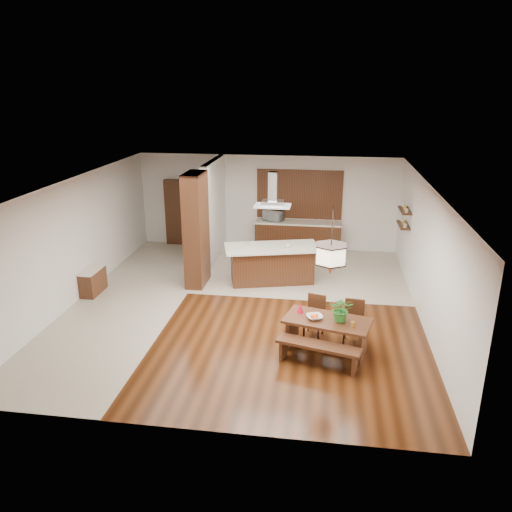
% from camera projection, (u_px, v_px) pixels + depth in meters
% --- Properties ---
extents(room_shell, '(9.00, 9.04, 2.92)m').
position_uv_depth(room_shell, '(243.00, 221.00, 11.06)').
color(room_shell, black).
rests_on(room_shell, ground).
extents(tile_hallway, '(2.50, 9.00, 0.01)m').
position_uv_depth(tile_hallway, '(132.00, 298.00, 12.11)').
color(tile_hallway, '#BBB19C').
rests_on(tile_hallway, ground).
extents(tile_kitchen, '(5.50, 4.00, 0.01)m').
position_uv_depth(tile_kitchen, '(302.00, 271.00, 13.91)').
color(tile_kitchen, '#BBB19C').
rests_on(tile_kitchen, ground).
extents(soffit_band, '(8.00, 9.00, 0.02)m').
position_uv_depth(soffit_band, '(242.00, 184.00, 10.79)').
color(soffit_band, '#421B10').
rests_on(soffit_band, room_shell).
extents(partition_pier, '(0.45, 1.00, 2.90)m').
position_uv_depth(partition_pier, '(196.00, 230.00, 12.57)').
color(partition_pier, black).
rests_on(partition_pier, ground).
extents(partition_stub, '(0.18, 2.40, 2.90)m').
position_uv_depth(partition_stub, '(214.00, 210.00, 14.54)').
color(partition_stub, silver).
rests_on(partition_stub, ground).
extents(hallway_console, '(0.37, 0.88, 0.63)m').
position_uv_depth(hallway_console, '(93.00, 281.00, 12.34)').
color(hallway_console, black).
rests_on(hallway_console, ground).
extents(hallway_doorway, '(1.10, 0.20, 2.10)m').
position_uv_depth(hallway_doorway, '(183.00, 213.00, 15.87)').
color(hallway_doorway, black).
rests_on(hallway_doorway, ground).
extents(rear_counter, '(2.60, 0.62, 0.95)m').
position_uv_depth(rear_counter, '(298.00, 237.00, 15.38)').
color(rear_counter, black).
rests_on(rear_counter, ground).
extents(kitchen_window, '(2.60, 0.08, 1.50)m').
position_uv_depth(kitchen_window, '(299.00, 194.00, 15.20)').
color(kitchen_window, '#935D2C').
rests_on(kitchen_window, room_shell).
extents(shelf_lower, '(0.26, 0.90, 0.04)m').
position_uv_depth(shelf_lower, '(403.00, 225.00, 13.19)').
color(shelf_lower, black).
rests_on(shelf_lower, room_shell).
extents(shelf_upper, '(0.26, 0.90, 0.04)m').
position_uv_depth(shelf_upper, '(405.00, 210.00, 13.06)').
color(shelf_upper, black).
rests_on(shelf_upper, room_shell).
extents(dining_table, '(1.77, 1.19, 0.67)m').
position_uv_depth(dining_table, '(327.00, 328.00, 9.60)').
color(dining_table, black).
rests_on(dining_table, ground).
extents(dining_bench, '(1.60, 0.74, 0.44)m').
position_uv_depth(dining_bench, '(318.00, 355.00, 9.18)').
color(dining_bench, black).
rests_on(dining_bench, ground).
extents(dining_chair_left, '(0.47, 0.47, 0.86)m').
position_uv_depth(dining_chair_left, '(314.00, 317.00, 10.20)').
color(dining_chair_left, black).
rests_on(dining_chair_left, ground).
extents(dining_chair_right, '(0.43, 0.43, 0.89)m').
position_uv_depth(dining_chair_right, '(353.00, 323.00, 9.91)').
color(dining_chair_right, black).
rests_on(dining_chair_right, ground).
extents(pendant_lantern, '(0.64, 0.64, 1.31)m').
position_uv_depth(pendant_lantern, '(332.00, 241.00, 9.03)').
color(pendant_lantern, beige).
rests_on(pendant_lantern, room_shell).
extents(foliage_plant, '(0.47, 0.41, 0.50)m').
position_uv_depth(foliage_plant, '(341.00, 309.00, 9.39)').
color(foliage_plant, '#2A7326').
rests_on(foliage_plant, dining_table).
extents(fruit_bowl, '(0.38, 0.38, 0.07)m').
position_uv_depth(fruit_bowl, '(314.00, 317.00, 9.56)').
color(fruit_bowl, beige).
rests_on(fruit_bowl, dining_table).
extents(napkin_cone, '(0.16, 0.16, 0.21)m').
position_uv_depth(napkin_cone, '(300.00, 308.00, 9.80)').
color(napkin_cone, red).
rests_on(napkin_cone, dining_table).
extents(gold_ornament, '(0.08, 0.08, 0.11)m').
position_uv_depth(gold_ornament, '(353.00, 324.00, 9.23)').
color(gold_ornament, gold).
rests_on(gold_ornament, dining_table).
extents(kitchen_island, '(2.59, 1.63, 0.99)m').
position_uv_depth(kitchen_island, '(272.00, 264.00, 12.97)').
color(kitchen_island, black).
rests_on(kitchen_island, ground).
extents(range_hood, '(0.90, 0.55, 0.87)m').
position_uv_depth(range_hood, '(273.00, 189.00, 12.33)').
color(range_hood, silver).
rests_on(range_hood, room_shell).
extents(island_cup, '(0.16, 0.16, 0.10)m').
position_uv_depth(island_cup, '(288.00, 246.00, 12.68)').
color(island_cup, silver).
rests_on(island_cup, kitchen_island).
extents(microwave, '(0.68, 0.59, 0.32)m').
position_uv_depth(microwave, '(273.00, 216.00, 15.29)').
color(microwave, '#B9BDC1').
rests_on(microwave, rear_counter).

